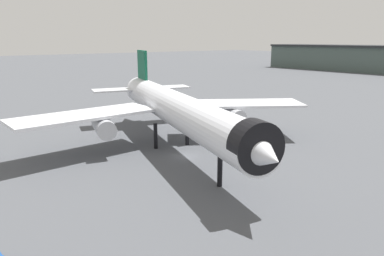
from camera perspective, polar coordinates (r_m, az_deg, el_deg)
The scene contains 4 objects.
ground at distance 65.17m, azimuth -1.00°, elevation -4.52°, with size 900.00×900.00×0.00m, color #4C4F54.
airliner_near_gate at distance 67.06m, azimuth -2.61°, elevation 2.96°, with size 63.73×56.97×17.90m.
traffic_cone_near_nose at distance 106.39m, azimuth -5.16°, elevation 2.88°, with size 0.60×0.60×0.75m, color #F2600C.
traffic_cone_wingtip at distance 102.85m, azimuth -9.97°, elevation 2.35°, with size 0.62×0.62×0.78m, color #F2600C.
Camera 1 is at (49.80, -36.66, 20.58)m, focal length 33.88 mm.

